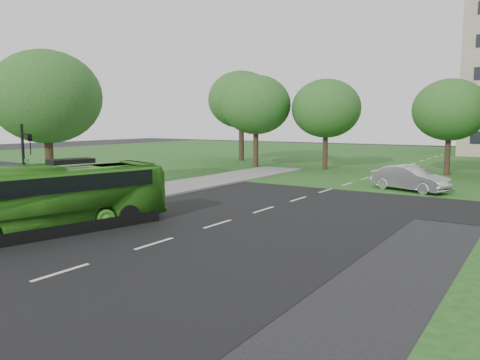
{
  "coord_description": "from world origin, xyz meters",
  "views": [
    {
      "loc": [
        11.96,
        -14.4,
        4.52
      ],
      "look_at": [
        -0.84,
        5.06,
        1.6
      ],
      "focal_mm": 35.0,
      "sensor_mm": 36.0,
      "label": 1
    }
  ],
  "objects": [
    {
      "name": "ground",
      "position": [
        0.0,
        0.0,
        0.0
      ],
      "size": [
        160.0,
        160.0,
        0.0
      ],
      "primitive_type": "plane",
      "color": "black",
      "rests_on": "ground"
    },
    {
      "name": "street_surfaces",
      "position": [
        -0.38,
        22.75,
        0.03
      ],
      "size": [
        120.0,
        120.0,
        0.15
      ],
      "color": "black",
      "rests_on": "ground"
    },
    {
      "name": "tree_park_a",
      "position": [
        -12.16,
        25.12,
        6.13
      ],
      "size": [
        6.8,
        6.8,
        9.03
      ],
      "color": "black",
      "rests_on": "ground"
    },
    {
      "name": "tree_park_b",
      "position": [
        -5.65,
        27.12,
        5.73
      ],
      "size": [
        6.48,
        6.48,
        8.49
      ],
      "color": "black",
      "rests_on": "ground"
    },
    {
      "name": "tree_park_c",
      "position": [
        4.94,
        28.25,
        5.48
      ],
      "size": [
        6.08,
        6.08,
        8.07
      ],
      "color": "black",
      "rests_on": "ground"
    },
    {
      "name": "tree_park_f",
      "position": [
        -17.76,
        31.09,
        6.99
      ],
      "size": [
        7.7,
        7.7,
        10.28
      ],
      "color": "black",
      "rests_on": "ground"
    },
    {
      "name": "tree_side_near",
      "position": [
        -13.74,
        3.21,
        5.99
      ],
      "size": [
        6.65,
        6.65,
        8.83
      ],
      "color": "black",
      "rests_on": "ground"
    },
    {
      "name": "bus",
      "position": [
        -4.88,
        -2.99,
        1.39
      ],
      "size": [
        4.55,
        10.23,
        2.77
      ],
      "primitive_type": "imported",
      "rotation": [
        0.0,
        0.0,
        -0.23
      ],
      "color": "#3A9021",
      "rests_on": "ground"
    },
    {
      "name": "sedan",
      "position": [
        4.63,
        17.0,
        0.84
      ],
      "size": [
        5.38,
        3.41,
        1.67
      ],
      "primitive_type": "imported",
      "rotation": [
        0.0,
        0.0,
        1.22
      ],
      "color": "#BABABF",
      "rests_on": "ground"
    },
    {
      "name": "traffic_light",
      "position": [
        -7.06,
        -2.55,
        2.59
      ],
      "size": [
        0.71,
        0.19,
        4.41
      ],
      "rotation": [
        0.0,
        0.0,
        -0.06
      ],
      "color": "black",
      "rests_on": "ground"
    }
  ]
}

